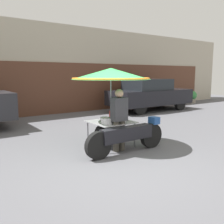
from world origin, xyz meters
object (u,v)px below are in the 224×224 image
(vendor_person, at_px, (119,117))
(vendor_motorcycle_cart, at_px, (113,86))
(potted_plant, at_px, (192,97))
(parked_car, at_px, (150,94))

(vendor_person, bearing_deg, vendor_motorcycle_cart, 81.56)
(vendor_person, xyz_separation_m, potted_plant, (10.08, 5.49, -0.41))
(vendor_motorcycle_cart, relative_size, potted_plant, 2.82)
(vendor_motorcycle_cart, distance_m, parked_car, 6.89)
(vendor_person, distance_m, potted_plant, 11.48)
(vendor_motorcycle_cart, bearing_deg, vendor_person, -98.44)
(vendor_motorcycle_cart, height_order, vendor_person, vendor_motorcycle_cart)
(vendor_motorcycle_cart, xyz_separation_m, potted_plant, (10.03, 5.16, -1.13))
(potted_plant, bearing_deg, parked_car, -169.15)
(vendor_motorcycle_cart, height_order, potted_plant, vendor_motorcycle_cart)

